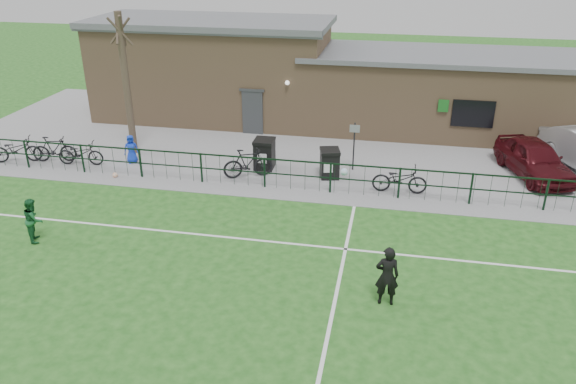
% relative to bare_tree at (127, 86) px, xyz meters
% --- Properties ---
extents(ground, '(90.00, 90.00, 0.00)m').
position_rel_bare_tree_xyz_m(ground, '(8.00, -10.50, -3.00)').
color(ground, '#1D5118').
rests_on(ground, ground).
extents(paving_strip, '(34.00, 13.00, 0.02)m').
position_rel_bare_tree_xyz_m(paving_strip, '(8.00, 3.00, -2.99)').
color(paving_strip, gray).
rests_on(paving_strip, ground).
extents(pitch_line_touch, '(28.00, 0.10, 0.01)m').
position_rel_bare_tree_xyz_m(pitch_line_touch, '(8.00, -2.70, -3.00)').
color(pitch_line_touch, white).
rests_on(pitch_line_touch, ground).
extents(pitch_line_mid, '(28.00, 0.10, 0.01)m').
position_rel_bare_tree_xyz_m(pitch_line_mid, '(8.00, -6.50, -3.00)').
color(pitch_line_mid, white).
rests_on(pitch_line_mid, ground).
extents(pitch_line_perp, '(0.10, 16.00, 0.01)m').
position_rel_bare_tree_xyz_m(pitch_line_perp, '(10.00, -10.50, -3.00)').
color(pitch_line_perp, white).
rests_on(pitch_line_perp, ground).
extents(perimeter_fence, '(28.00, 0.10, 1.20)m').
position_rel_bare_tree_xyz_m(perimeter_fence, '(8.00, -2.50, -2.40)').
color(perimeter_fence, black).
rests_on(perimeter_fence, ground).
extents(bare_tree, '(0.30, 0.30, 6.00)m').
position_rel_bare_tree_xyz_m(bare_tree, '(0.00, 0.00, 0.00)').
color(bare_tree, '#413227').
rests_on(bare_tree, ground).
extents(wheelie_bin_left, '(0.78, 0.88, 1.14)m').
position_rel_bare_tree_xyz_m(wheelie_bin_left, '(6.06, -0.64, -2.41)').
color(wheelie_bin_left, black).
rests_on(wheelie_bin_left, paving_strip).
extents(wheelie_bin_right, '(0.87, 0.94, 1.06)m').
position_rel_bare_tree_xyz_m(wheelie_bin_right, '(8.78, -1.04, -2.45)').
color(wheelie_bin_right, black).
rests_on(wheelie_bin_right, paving_strip).
extents(sign_post, '(0.07, 0.07, 2.00)m').
position_rel_bare_tree_xyz_m(sign_post, '(9.63, -0.13, -1.98)').
color(sign_post, black).
rests_on(sign_post, paving_strip).
extents(car_maroon, '(2.88, 4.54, 1.44)m').
position_rel_bare_tree_xyz_m(car_maroon, '(16.67, 0.66, -2.26)').
color(car_maroon, '#3F0B10').
rests_on(car_maroon, paving_strip).
extents(bicycle_a, '(2.17, 1.32, 1.08)m').
position_rel_bare_tree_xyz_m(bicycle_a, '(-4.32, -2.01, -2.44)').
color(bicycle_a, black).
rests_on(bicycle_a, paving_strip).
extents(bicycle_b, '(1.90, 0.93, 1.10)m').
position_rel_bare_tree_xyz_m(bicycle_b, '(-2.77, -1.67, -2.43)').
color(bicycle_b, black).
rests_on(bicycle_b, paving_strip).
extents(bicycle_c, '(1.96, 0.91, 0.99)m').
position_rel_bare_tree_xyz_m(bicycle_c, '(-1.50, -1.78, -2.48)').
color(bicycle_c, black).
rests_on(bicycle_c, paving_strip).
extents(bicycle_d, '(2.02, 1.34, 1.18)m').
position_rel_bare_tree_xyz_m(bicycle_d, '(5.64, -1.71, -2.39)').
color(bicycle_d, black).
rests_on(bicycle_d, paving_strip).
extents(bicycle_e, '(2.02, 0.75, 1.05)m').
position_rel_bare_tree_xyz_m(bicycle_e, '(11.51, -2.00, -2.45)').
color(bicycle_e, black).
rests_on(bicycle_e, paving_strip).
extents(spectator_child, '(0.69, 0.59, 1.20)m').
position_rel_bare_tree_xyz_m(spectator_child, '(0.46, -1.16, -2.38)').
color(spectator_child, '#1538C8').
rests_on(spectator_child, paving_strip).
extents(goalkeeper_kick, '(1.91, 3.27, 2.51)m').
position_rel_bare_tree_xyz_m(goalkeeper_kick, '(11.26, -8.97, -2.12)').
color(goalkeeper_kick, black).
rests_on(goalkeeper_kick, ground).
extents(outfield_player, '(0.80, 0.86, 1.42)m').
position_rel_bare_tree_xyz_m(outfield_player, '(0.38, -7.80, -2.29)').
color(outfield_player, '#19592C').
rests_on(outfield_player, ground).
extents(ball_ground, '(0.21, 0.21, 0.21)m').
position_rel_bare_tree_xyz_m(ball_ground, '(0.47, -2.74, -2.89)').
color(ball_ground, white).
rests_on(ball_ground, ground).
extents(clubhouse, '(24.25, 5.40, 4.96)m').
position_rel_bare_tree_xyz_m(clubhouse, '(7.12, 6.00, -0.78)').
color(clubhouse, '#9F7D59').
rests_on(clubhouse, ground).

